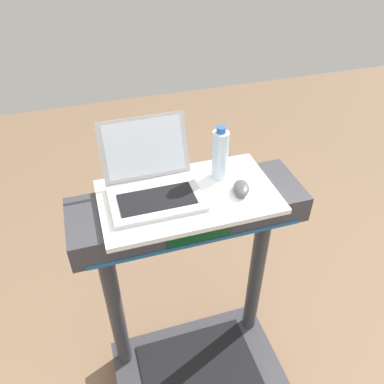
% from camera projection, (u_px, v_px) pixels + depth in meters
% --- Properties ---
extents(desk_board, '(0.66, 0.38, 0.02)m').
position_uv_depth(desk_board, '(188.00, 197.00, 1.46)').
color(desk_board, white).
rests_on(desk_board, treadmill_base).
extents(laptop, '(0.33, 0.33, 0.24)m').
position_uv_depth(laptop, '(152.00, 181.00, 1.43)').
color(laptop, '#B7B7BC').
rests_on(laptop, desk_board).
extents(computer_mouse, '(0.09, 0.11, 0.03)m').
position_uv_depth(computer_mouse, '(241.00, 188.00, 1.45)').
color(computer_mouse, '#4C4C51').
rests_on(computer_mouse, desk_board).
extents(water_bottle, '(0.06, 0.06, 0.22)m').
position_uv_depth(water_bottle, '(220.00, 155.00, 1.47)').
color(water_bottle, silver).
rests_on(water_bottle, desk_board).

